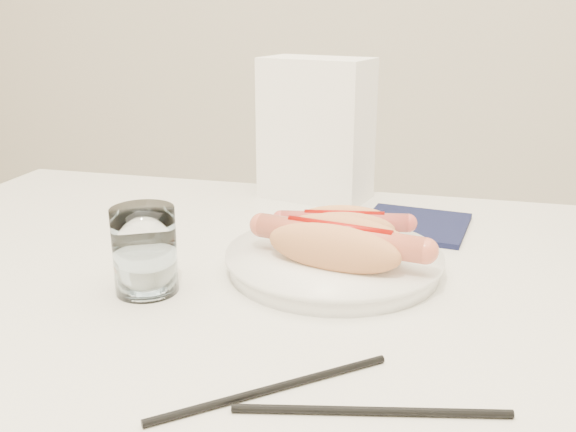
% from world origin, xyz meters
% --- Properties ---
extents(table, '(1.20, 0.80, 0.75)m').
position_xyz_m(table, '(0.00, 0.00, 0.69)').
color(table, white).
rests_on(table, ground).
extents(plate, '(0.27, 0.27, 0.02)m').
position_xyz_m(plate, '(0.03, 0.05, 0.76)').
color(plate, white).
rests_on(plate, table).
extents(hotdog_left, '(0.16, 0.08, 0.04)m').
position_xyz_m(hotdog_left, '(0.04, 0.10, 0.79)').
color(hotdog_left, '#E4955B').
rests_on(hotdog_left, plate).
extents(hotdog_right, '(0.19, 0.10, 0.05)m').
position_xyz_m(hotdog_right, '(0.04, 0.02, 0.79)').
color(hotdog_right, '#E49259').
rests_on(hotdog_right, plate).
extents(water_glass, '(0.07, 0.07, 0.09)m').
position_xyz_m(water_glass, '(-0.15, -0.05, 0.80)').
color(water_glass, white).
rests_on(water_glass, table).
extents(chopstick_near, '(0.17, 0.14, 0.01)m').
position_xyz_m(chopstick_near, '(0.03, -0.21, 0.75)').
color(chopstick_near, black).
rests_on(chopstick_near, table).
extents(chopstick_far, '(0.21, 0.05, 0.01)m').
position_xyz_m(chopstick_far, '(0.11, -0.22, 0.75)').
color(chopstick_far, black).
rests_on(chopstick_far, table).
extents(napkin_box, '(0.18, 0.13, 0.22)m').
position_xyz_m(napkin_box, '(-0.05, 0.34, 0.86)').
color(napkin_box, white).
rests_on(napkin_box, table).
extents(navy_napkin, '(0.16, 0.16, 0.01)m').
position_xyz_m(navy_napkin, '(0.12, 0.23, 0.75)').
color(navy_napkin, '#101434').
rests_on(navy_napkin, table).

